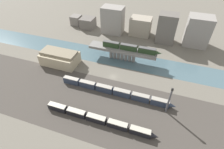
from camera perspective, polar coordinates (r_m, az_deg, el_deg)
The scene contains 15 objects.
ground_plane at distance 109.36m, azimuth 0.36°, elevation -0.69°, with size 400.00×400.00×0.00m, color #666056.
railbed_yard at distance 93.79m, azimuth -4.38°, elevation -9.90°, with size 280.00×42.00×0.01m, color #423D38.
river_water at distance 124.23m, azimuth 3.27°, elevation 5.03°, with size 320.00×19.03×0.01m, color #47606B.
bridge at distance 120.53m, azimuth 3.39°, elevation 7.56°, with size 46.59×8.15×8.66m.
train_on_bridge at distance 117.33m, azimuth 6.05°, elevation 8.69°, with size 39.74×2.78×3.88m.
train_yard_near at distance 86.25m, azimuth -4.33°, elevation -14.41°, with size 55.93×2.88×3.47m.
train_yard_mid at distance 97.43m, azimuth 0.88°, elevation -5.46°, with size 64.82×2.78×4.13m.
warehouse_building at distance 122.87m, azimuth -16.65°, elevation 5.28°, with size 24.22×14.04×9.37m.
signal_tower at distance 88.93m, azimuth 18.08°, elevation -8.15°, with size 1.00×0.87×16.43m.
city_block_far_left at distance 174.98m, azimuth -11.60°, elevation 17.00°, with size 8.59×9.11×8.45m, color slate.
city_block_left at distance 166.58m, azimuth -7.89°, elevation 16.35°, with size 11.82×12.16×9.31m, color #605B56.
city_block_center at distance 154.21m, azimuth 0.27°, elevation 17.32°, with size 17.79×11.97×22.29m, color gray.
city_block_right at distance 153.99m, azimuth 9.28°, elevation 15.26°, with size 17.13×12.26×14.88m, color gray.
city_block_far_right at distance 145.60m, azimuth 17.39°, elevation 14.16°, with size 14.00×11.49×22.97m, color #605B56.
city_block_tall at distance 150.01m, azimuth 26.21°, elevation 12.58°, with size 17.31×13.74×22.87m, color gray.
Camera 1 is at (25.82, -77.90, 72.28)m, focal length 28.00 mm.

